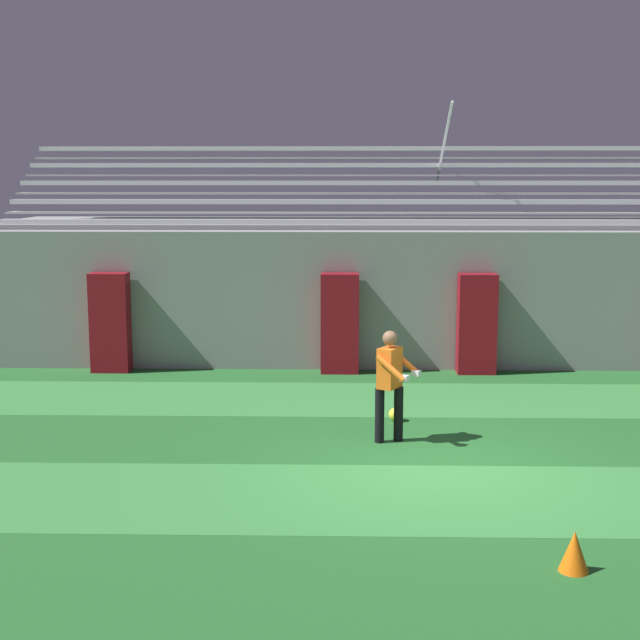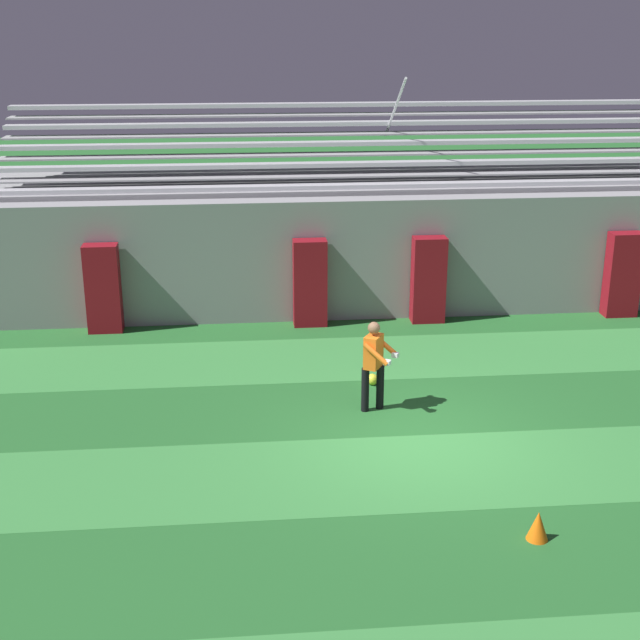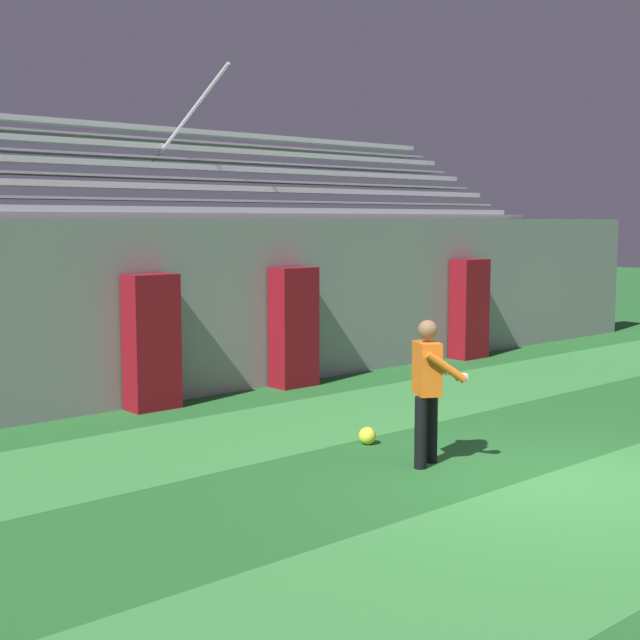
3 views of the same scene
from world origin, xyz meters
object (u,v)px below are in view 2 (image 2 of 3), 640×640
padding_pillar_far_left (103,289)px  soccer_ball (372,379)px  padding_pillar_gate_right (428,280)px  padding_pillar_gate_left (310,283)px  goalkeeper (374,360)px  padding_pillar_far_right (622,275)px  traffic_cone (538,526)px

padding_pillar_far_left → soccer_ball: size_ratio=9.08×
soccer_ball → padding_pillar_gate_right: bearing=63.2°
padding_pillar_gate_left → goalkeeper: 4.78m
padding_pillar_far_right → soccer_ball: padding_pillar_far_right is taller
padding_pillar_gate_right → padding_pillar_far_right: size_ratio=1.00×
padding_pillar_gate_left → soccer_ball: padding_pillar_gate_left is taller
goalkeeper → soccer_ball: goalkeeper is taller
padding_pillar_far_right → soccer_ball: bearing=-150.8°
goalkeeper → padding_pillar_far_left: bearing=138.6°
padding_pillar_gate_left → padding_pillar_far_left: 4.61m
padding_pillar_gate_right → goalkeeper: size_ratio=1.20×
padding_pillar_far_left → goalkeeper: (5.36, -4.72, -0.04)m
padding_pillar_far_right → goalkeeper: (-6.58, -4.72, -0.04)m
goalkeeper → traffic_cone: size_ratio=3.98×
padding_pillar_far_right → goalkeeper: padding_pillar_far_right is taller
padding_pillar_far_left → soccer_ball: padding_pillar_far_left is taller
padding_pillar_far_left → padding_pillar_gate_right: bearing=0.0°
padding_pillar_far_left → padding_pillar_far_right: 11.94m
padding_pillar_far_right → goalkeeper: bearing=-144.3°
padding_pillar_far_left → padding_pillar_far_right: bearing=0.0°
traffic_cone → padding_pillar_far_right: bearing=61.2°
padding_pillar_gate_left → padding_pillar_gate_right: same height
padding_pillar_far_right → padding_pillar_gate_right: bearing=180.0°
padding_pillar_gate_right → goalkeeper: bearing=-112.7°
traffic_cone → padding_pillar_gate_left: bearing=104.5°
goalkeeper → soccer_ball: 1.42m
padding_pillar_gate_right → padding_pillar_far_left: 7.33m
padding_pillar_gate_left → padding_pillar_far_right: same height
soccer_ball → goalkeeper: bearing=-97.8°
padding_pillar_far_right → traffic_cone: bearing=-118.8°
padding_pillar_gate_left → goalkeeper: padding_pillar_gate_left is taller
padding_pillar_far_left → goalkeeper: padding_pillar_far_left is taller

